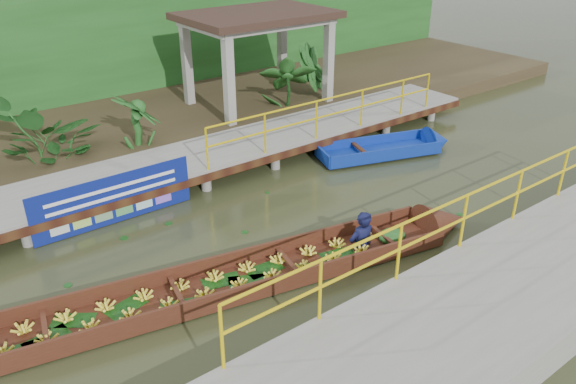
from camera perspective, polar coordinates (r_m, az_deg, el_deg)
ground at (r=11.84m, az=2.49°, el=-3.11°), size 80.00×80.00×0.00m
land_strip at (r=17.65m, az=-13.29°, el=7.36°), size 30.00×8.00×0.45m
far_dock at (r=14.16m, az=-6.28°, el=4.14°), size 16.00×2.06×1.66m
near_dock at (r=10.14m, az=22.63°, el=-9.15°), size 18.00×2.40×1.73m
pavilion at (r=17.38m, az=-3.13°, el=16.58°), size 4.40×3.00×3.00m
foliage_backdrop at (r=19.43m, az=-17.09°, el=14.13°), size 30.00×0.80×4.00m
vendor_boat at (r=9.94m, az=-4.06°, el=-8.29°), size 10.18×2.97×2.00m
moored_blue_boat at (r=15.56m, az=12.14°, el=4.56°), size 3.90×2.07×0.90m
blue_banner at (r=12.11m, az=-17.23°, el=-0.70°), size 3.40×0.04×1.06m
tropical_plants at (r=14.78m, az=-16.19°, el=7.36°), size 14.26×1.26×1.58m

